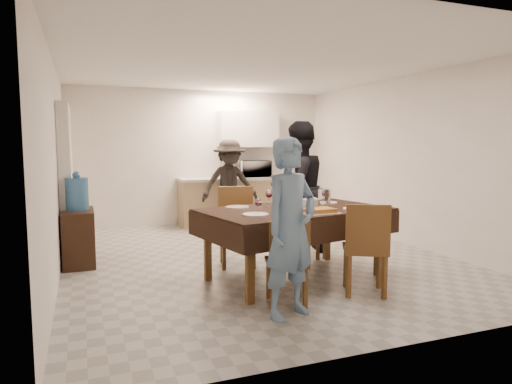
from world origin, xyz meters
TOP-DOWN VIEW (x-y plane):
  - floor at (0.00, 0.00)m, footprint 5.00×6.00m
  - ceiling at (0.00, 0.00)m, footprint 5.00×6.00m
  - wall_back at (0.00, 3.00)m, footprint 5.00×0.02m
  - wall_front at (0.00, -3.00)m, footprint 5.00×0.02m
  - wall_left at (-2.50, 0.00)m, footprint 0.02×6.00m
  - wall_right at (2.50, 0.00)m, footprint 0.02×6.00m
  - stub_partition at (-2.42, 1.20)m, footprint 0.15×1.40m
  - kitchen_base_cabinet at (0.60, 2.68)m, footprint 2.20×0.60m
  - kitchen_worktop at (0.60, 2.68)m, footprint 2.24×0.64m
  - upper_cabinet at (0.90, 2.82)m, footprint 1.20×0.34m
  - dining_table at (0.07, -1.06)m, footprint 2.30×1.62m
  - chair_near_left at (-0.38, -1.89)m, footprint 0.47×0.48m
  - chair_near_right at (0.52, -1.90)m, footprint 0.59×0.61m
  - chair_far_left at (-0.38, -0.41)m, footprint 0.55×0.55m
  - chair_far_right at (0.52, -0.40)m, footprint 0.51×0.51m
  - console at (-2.28, 0.49)m, footprint 0.38×0.77m
  - water_jug at (-2.28, 0.49)m, footprint 0.28×0.28m
  - wine_bottle at (0.02, -1.01)m, footprint 0.08×0.08m
  - water_pitcher at (0.42, -1.11)m, footprint 0.14×0.14m
  - savoury_tart at (0.17, -1.44)m, footprint 0.41×0.32m
  - salad_bowl at (0.37, -0.88)m, footprint 0.20×0.20m
  - mushroom_dish at (0.02, -0.78)m, footprint 0.19×0.19m
  - wine_glass_a at (-0.48, -1.31)m, footprint 0.08×0.08m
  - wine_glass_b at (0.62, -0.81)m, footprint 0.08×0.08m
  - wine_glass_c at (-0.13, -0.76)m, footprint 0.09×0.09m
  - plate_near_left at (-0.53, -1.36)m, footprint 0.27×0.27m
  - plate_near_right at (0.67, -1.36)m, footprint 0.26×0.26m
  - plate_far_left at (-0.53, -0.76)m, footprint 0.27×0.27m
  - plate_far_right at (0.67, -0.76)m, footprint 0.24×0.24m
  - microwave at (0.99, 2.68)m, footprint 0.58×0.40m
  - person_near at (-0.48, -2.11)m, footprint 0.69×0.58m
  - person_far at (0.62, -0.01)m, footprint 1.09×0.96m
  - person_kitchen at (0.32, 2.23)m, footprint 1.06×0.61m

SIDE VIEW (x-z plane):
  - floor at x=0.00m, z-range -0.01..0.01m
  - console at x=-2.28m, z-range 0.00..0.71m
  - kitchen_base_cabinet at x=0.60m, z-range 0.00..0.86m
  - chair_near_left at x=-0.38m, z-range 0.29..0.75m
  - chair_far_right at x=0.52m, z-range 0.31..0.79m
  - chair_near_right at x=0.52m, z-range 0.33..0.85m
  - chair_far_left at x=-0.38m, z-range 0.34..0.89m
  - dining_table at x=0.07m, z-range 0.37..1.19m
  - person_near at x=-0.48m, z-range 0.00..1.62m
  - person_kitchen at x=0.32m, z-range 0.00..1.64m
  - plate_far_right at x=0.67m, z-range 0.82..0.83m
  - plate_near_right at x=0.67m, z-range 0.82..0.83m
  - plate_near_left at x=-0.53m, z-range 0.82..0.83m
  - plate_far_left at x=-0.53m, z-range 0.82..0.83m
  - mushroom_dish at x=0.02m, z-range 0.82..0.85m
  - savoury_tart at x=0.17m, z-range 0.82..0.87m
  - salad_bowl at x=0.37m, z-range 0.82..0.90m
  - kitchen_worktop at x=0.60m, z-range 0.86..0.91m
  - wine_glass_a at x=-0.48m, z-range 0.82..0.99m
  - wine_glass_b at x=0.62m, z-range 0.82..1.00m
  - wine_glass_c at x=-0.13m, z-range 0.82..1.02m
  - water_jug at x=-2.28m, z-range 0.71..1.13m
  - water_pitcher at x=0.42m, z-range 0.82..1.04m
  - person_far at x=0.62m, z-range 0.00..1.87m
  - wine_bottle at x=0.02m, z-range 0.82..1.14m
  - stub_partition at x=-2.42m, z-range 0.00..2.10m
  - microwave at x=0.99m, z-range 0.91..1.23m
  - wall_back at x=0.00m, z-range 0.00..2.60m
  - wall_front at x=0.00m, z-range 0.00..2.60m
  - wall_left at x=-2.50m, z-range 0.00..2.60m
  - wall_right at x=2.50m, z-range 0.00..2.60m
  - upper_cabinet at x=0.90m, z-range 1.50..2.20m
  - ceiling at x=0.00m, z-range 2.59..2.61m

